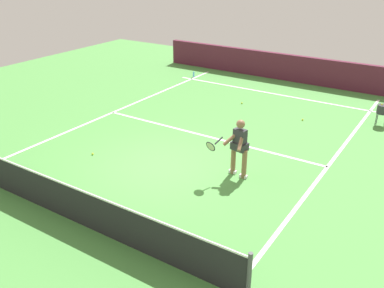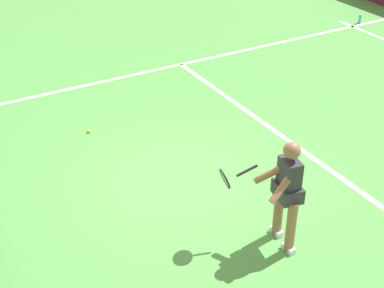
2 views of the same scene
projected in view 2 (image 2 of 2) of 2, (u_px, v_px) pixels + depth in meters
The scene contains 6 objects.
ground_plane at pixel (166, 179), 8.69m from camera, with size 26.38×26.38×0.00m, color #4C9342.
service_line_marking at pixel (288, 140), 9.70m from camera, with size 7.82×0.10×0.01m, color white.
sideline_right_marking at pixel (80, 87), 11.60m from camera, with size 0.10×18.29×0.01m, color white.
tennis_player at pixel (285, 190), 6.98m from camera, with size 0.90×0.90×1.55m.
tennis_ball_mid at pixel (89, 131), 9.92m from camera, with size 0.07×0.07×0.07m, color #D1E533.
water_bottle at pixel (360, 19), 15.01m from camera, with size 0.07×0.07×0.24m, color #4C9EE5.
Camera 2 is at (-6.42, 3.19, 4.95)m, focal length 51.88 mm.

